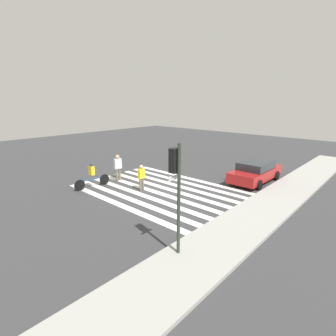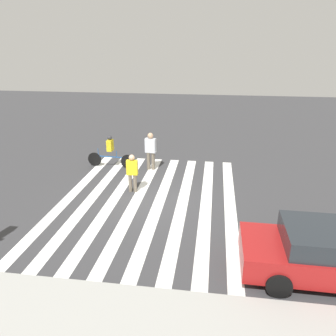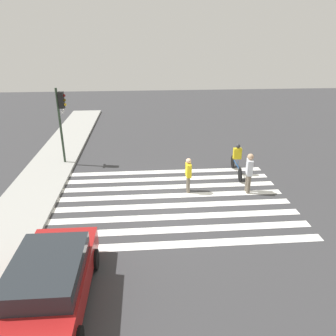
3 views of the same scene
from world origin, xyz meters
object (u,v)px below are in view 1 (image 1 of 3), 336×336
cyclist_mid_street (92,175)px  car_parked_silver_sedan (255,171)px  traffic_light (176,179)px  pedestrian_child_with_backpack (118,166)px  pedestrian_adult_blue_shirt (141,176)px

cyclist_mid_street → car_parked_silver_sedan: 11.00m
traffic_light → pedestrian_child_with_backpack: traffic_light is taller
pedestrian_adult_blue_shirt → cyclist_mid_street: 3.28m
car_parked_silver_sedan → cyclist_mid_street: bearing=-40.9°
traffic_light → pedestrian_adult_blue_shirt: traffic_light is taller
pedestrian_adult_blue_shirt → car_parked_silver_sedan: bearing=141.4°
pedestrian_adult_blue_shirt → traffic_light: bearing=53.9°
pedestrian_adult_blue_shirt → pedestrian_child_with_backpack: bearing=-98.7°
pedestrian_child_with_backpack → pedestrian_adult_blue_shirt: size_ratio=1.14×
traffic_light → pedestrian_adult_blue_shirt: bearing=-122.7°
traffic_light → pedestrian_adult_blue_shirt: 7.63m
traffic_light → pedestrian_child_with_backpack: size_ratio=2.24×
traffic_light → cyclist_mid_street: 9.43m
traffic_light → car_parked_silver_sedan: traffic_light is taller
car_parked_silver_sedan → pedestrian_child_with_backpack: bearing=-48.9°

